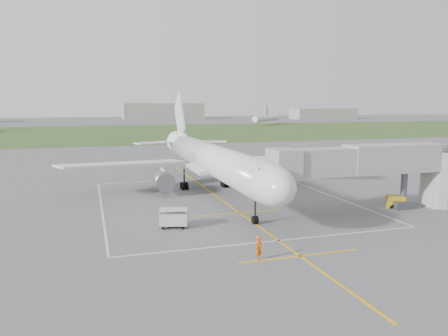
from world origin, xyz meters
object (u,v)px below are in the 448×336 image
object	(u,v)px
jet_bridge	(388,167)
ramp_worker_nose	(259,248)
gpu_unit	(396,202)
ramp_worker_wing	(163,186)
baggage_cart	(174,218)
airliner	(212,160)

from	to	relation	value
jet_bridge	ramp_worker_nose	bearing A→B (deg)	-151.60
gpu_unit	ramp_worker_wing	bearing A→B (deg)	167.48
gpu_unit	baggage_cart	size ratio (longest dim) A/B	0.76
gpu_unit	ramp_worker_nose	size ratio (longest dim) A/B	1.20
ramp_worker_wing	airliner	bearing A→B (deg)	-153.83
jet_bridge	airliner	bearing A→B (deg)	137.81
ramp_worker_nose	gpu_unit	bearing A→B (deg)	1.68
airliner	gpu_unit	xyz separation A→B (m)	(17.40, -13.78, -3.70)
airliner	ramp_worker_nose	size ratio (longest dim) A/B	25.60
jet_bridge	gpu_unit	bearing A→B (deg)	15.79
jet_bridge	ramp_worker_wing	distance (m)	27.53
airliner	gpu_unit	bearing A→B (deg)	-38.37
airliner	baggage_cart	bearing A→B (deg)	-118.74
airliner	gpu_unit	world-z (taller)	airliner
gpu_unit	ramp_worker_wing	xyz separation A→B (m)	(-23.39, 16.01, 0.20)
gpu_unit	baggage_cart	bearing A→B (deg)	-157.26
airliner	ramp_worker_wing	size ratio (longest dim) A/B	26.34
jet_bridge	ramp_worker_wing	world-z (taller)	jet_bridge
baggage_cart	ramp_worker_wing	distance (m)	16.49
airliner	baggage_cart	xyz separation A→B (m)	(-7.77, -14.16, -3.48)
airliner	baggage_cart	world-z (taller)	airliner
baggage_cart	ramp_worker_nose	distance (m)	11.30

